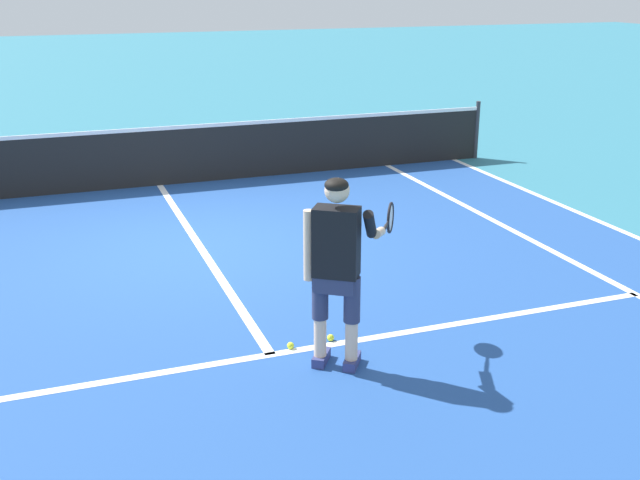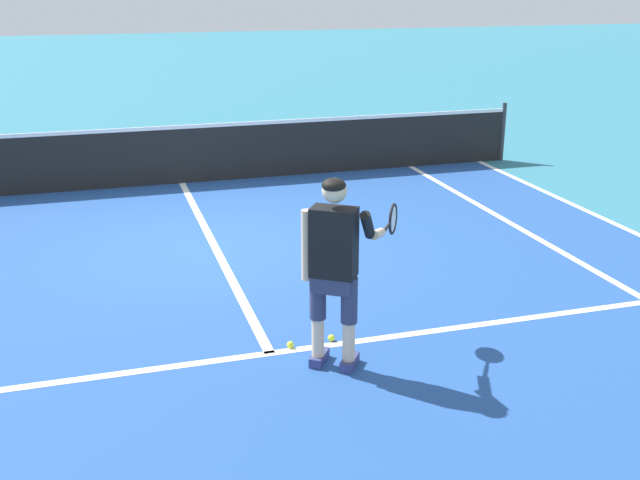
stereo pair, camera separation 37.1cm
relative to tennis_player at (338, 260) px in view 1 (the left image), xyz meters
name	(u,v)px [view 1 (the left image)]	position (x,y,z in m)	size (l,w,h in m)	color
ground_plane	(201,248)	(-0.50, 3.48, -0.99)	(80.00, 80.00, 0.00)	teal
court_inner_surface	(225,285)	(-0.50, 2.16, -0.99)	(10.98, 9.64, 0.00)	#234C93
line_service	(271,355)	(-0.50, 0.38, -0.99)	(8.23, 0.10, 0.01)	white
line_centre_service	(199,245)	(-0.50, 3.58, -0.99)	(0.10, 6.40, 0.01)	white
line_singles_right	(538,244)	(3.61, 2.16, -0.99)	(0.10, 9.24, 0.01)	white
line_doubles_right	(625,232)	(4.99, 2.16, -0.99)	(0.10, 9.24, 0.01)	white
tennis_net	(158,156)	(-0.50, 6.78, -0.49)	(11.96, 0.08, 1.07)	#333338
tennis_player	(338,260)	(0.00, 0.00, 0.00)	(1.08, 0.87, 1.71)	navy
tennis_ball_near_feet	(291,346)	(-0.29, 0.44, -0.96)	(0.07, 0.07, 0.07)	#CCE02D
tennis_ball_by_baseline	(331,338)	(0.11, 0.46, -0.96)	(0.07, 0.07, 0.07)	#CCE02D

